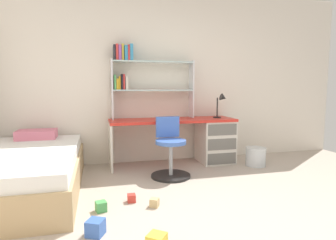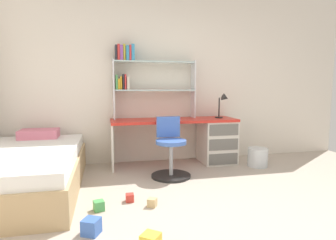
{
  "view_description": "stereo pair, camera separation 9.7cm",
  "coord_description": "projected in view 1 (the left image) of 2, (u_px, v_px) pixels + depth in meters",
  "views": [
    {
      "loc": [
        -1.14,
        -1.9,
        1.17
      ],
      "look_at": [
        -0.28,
        1.47,
        0.77
      ],
      "focal_mm": 30.05,
      "sensor_mm": 36.0,
      "label": 1
    },
    {
      "loc": [
        -1.04,
        -1.93,
        1.17
      ],
      "look_at": [
        -0.28,
        1.47,
        0.77
      ],
      "focal_mm": 30.05,
      "sensor_mm": 36.0,
      "label": 2
    }
  ],
  "objects": [
    {
      "name": "room_shell",
      "position": [
        83.0,
        70.0,
        3.0
      ],
      "size": [
        6.09,
        5.94,
        2.72
      ],
      "color": "silver",
      "rests_on": "ground_plane"
    },
    {
      "name": "desk_lamp",
      "position": [
        222.0,
        102.0,
        4.38
      ],
      "size": [
        0.2,
        0.17,
        0.38
      ],
      "color": "black",
      "rests_on": "desk"
    },
    {
      "name": "toy_block_red_3",
      "position": [
        132.0,
        198.0,
        2.89
      ],
      "size": [
        0.08,
        0.08,
        0.08
      ],
      "primitive_type": "cube",
      "rotation": [
        0.0,
        0.0,
        1.56
      ],
      "color": "red",
      "rests_on": "ground_plane"
    },
    {
      "name": "bookshelf_hutch",
      "position": [
        140.0,
        74.0,
        4.21
      ],
      "size": [
        1.25,
        0.22,
        1.1
      ],
      "color": "silver",
      "rests_on": "desk"
    },
    {
      "name": "ground_plane",
      "position": [
        247.0,
        236.0,
        2.25
      ],
      "size": [
        6.09,
        5.94,
        0.02
      ],
      "primitive_type": "cube",
      "color": "#B2A393"
    },
    {
      "name": "desk",
      "position": [
        203.0,
        138.0,
        4.4
      ],
      "size": [
        1.89,
        0.56,
        0.7
      ],
      "color": "red",
      "rests_on": "ground_plane"
    },
    {
      "name": "toy_block_blue_2",
      "position": [
        95.0,
        228.0,
        2.24
      ],
      "size": [
        0.17,
        0.17,
        0.13
      ],
      "primitive_type": "cube",
      "rotation": [
        0.0,
        0.0,
        2.68
      ],
      "color": "#3860B7",
      "rests_on": "ground_plane"
    },
    {
      "name": "toy_block_green_4",
      "position": [
        101.0,
        206.0,
        2.67
      ],
      "size": [
        0.12,
        0.12,
        0.1
      ],
      "primitive_type": "cube",
      "rotation": [
        0.0,
        0.0,
        0.24
      ],
      "color": "#479E51",
      "rests_on": "ground_plane"
    },
    {
      "name": "waste_bin",
      "position": [
        256.0,
        157.0,
        4.24
      ],
      "size": [
        0.3,
        0.3,
        0.28
      ],
      "primitive_type": "cylinder",
      "color": "silver",
      "rests_on": "ground_plane"
    },
    {
      "name": "toy_block_natural_0",
      "position": [
        154.0,
        203.0,
        2.78
      ],
      "size": [
        0.11,
        0.11,
        0.08
      ],
      "primitive_type": "cube",
      "rotation": [
        0.0,
        0.0,
        1.07
      ],
      "color": "tan",
      "rests_on": "ground_plane"
    },
    {
      "name": "bed_platform",
      "position": [
        24.0,
        172.0,
        3.12
      ],
      "size": [
        1.17,
        2.05,
        0.6
      ],
      "color": "tan",
      "rests_on": "ground_plane"
    },
    {
      "name": "swivel_chair",
      "position": [
        170.0,
        153.0,
        3.71
      ],
      "size": [
        0.52,
        0.52,
        0.78
      ],
      "color": "black",
      "rests_on": "ground_plane"
    }
  ]
}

